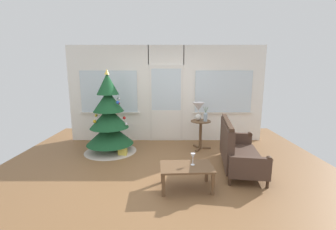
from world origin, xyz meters
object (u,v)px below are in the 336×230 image
(settee_sofa, at_px, (236,150))
(coffee_table, at_px, (186,169))
(christmas_tree, at_px, (109,122))
(wine_glass, at_px, (193,157))
(flower_vase, at_px, (205,116))
(side_table, at_px, (201,129))
(table_lamp, at_px, (198,109))
(gift_box, at_px, (123,151))

(settee_sofa, bearing_deg, coffee_table, -142.62)
(christmas_tree, xyz_separation_m, coffee_table, (1.67, -1.74, -0.39))
(wine_glass, bearing_deg, flower_vase, 74.90)
(coffee_table, distance_m, wine_glass, 0.23)
(side_table, height_order, coffee_table, side_table)
(coffee_table, bearing_deg, table_lamp, 77.51)
(coffee_table, distance_m, gift_box, 2.01)
(christmas_tree, xyz_separation_m, gift_box, (0.34, -0.25, -0.63))
(christmas_tree, distance_m, table_lamp, 2.13)
(christmas_tree, distance_m, wine_glass, 2.46)
(table_lamp, height_order, wine_glass, table_lamp)
(flower_vase, bearing_deg, table_lamp, 147.99)
(coffee_table, relative_size, wine_glass, 4.44)
(settee_sofa, xyz_separation_m, coffee_table, (-1.03, -0.79, -0.05))
(settee_sofa, distance_m, coffee_table, 1.29)
(settee_sofa, relative_size, flower_vase, 4.71)
(christmas_tree, bearing_deg, gift_box, -36.74)
(settee_sofa, xyz_separation_m, gift_box, (-2.36, 0.70, -0.28))
(coffee_table, relative_size, gift_box, 4.63)
(christmas_tree, height_order, settee_sofa, christmas_tree)
(settee_sofa, height_order, table_lamp, table_lamp)
(christmas_tree, distance_m, flower_vase, 2.27)
(side_table, xyz_separation_m, coffee_table, (-0.49, -1.92, -0.17))
(flower_vase, distance_m, gift_box, 2.09)
(table_lamp, distance_m, coffee_table, 2.11)
(christmas_tree, relative_size, flower_vase, 5.51)
(christmas_tree, bearing_deg, side_table, 4.61)
(side_table, xyz_separation_m, wine_glass, (-0.39, -1.87, 0.02))
(side_table, distance_m, flower_vase, 0.34)
(christmas_tree, relative_size, table_lamp, 4.38)
(flower_vase, xyz_separation_m, gift_box, (-1.92, -0.37, -0.73))
(table_lamp, relative_size, coffee_table, 0.51)
(christmas_tree, height_order, coffee_table, christmas_tree)
(christmas_tree, height_order, gift_box, christmas_tree)
(gift_box, bearing_deg, christmas_tree, 143.26)
(coffee_table, xyz_separation_m, gift_box, (-1.33, 1.49, -0.24))
(table_lamp, distance_m, flower_vase, 0.25)
(settee_sofa, bearing_deg, wine_glass, -141.27)
(side_table, relative_size, flower_vase, 2.03)
(table_lamp, relative_size, gift_box, 2.35)
(christmas_tree, height_order, side_table, christmas_tree)
(side_table, xyz_separation_m, table_lamp, (-0.06, 0.04, 0.49))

